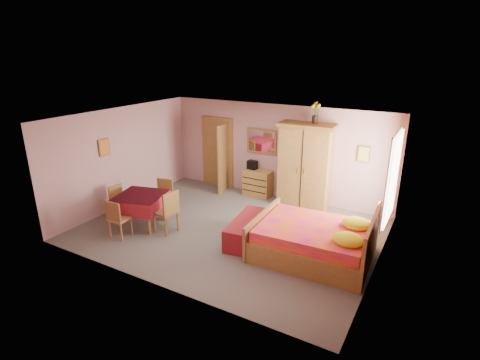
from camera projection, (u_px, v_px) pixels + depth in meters
The scene contains 23 objects.
floor at pixel (230, 230), 8.70m from camera, with size 6.50×6.50×0.00m, color #69645C.
ceiling at pixel (229, 118), 7.85m from camera, with size 6.50×6.50×0.00m, color brown.
wall_back at pixel (276, 152), 10.33m from camera, with size 6.50×0.10×2.60m, color tan.
wall_front at pixel (152, 218), 6.22m from camera, with size 6.50×0.10×2.60m, color tan.
wall_left at pixel (123, 157), 9.79m from camera, with size 0.10×5.00×2.60m, color tan.
wall_right at pixel (383, 205), 6.76m from camera, with size 0.10×5.00×2.60m, color tan.
doorway at pixel (218, 153), 11.28m from camera, with size 1.06×0.12×2.15m, color #9E6B35.
window at pixel (392, 178), 7.72m from camera, with size 0.08×1.40×1.95m, color white.
picture_left at pixel (104, 147), 9.16m from camera, with size 0.04×0.32×0.42m, color orange.
picture_back at pixel (364, 154), 9.13m from camera, with size 0.30×0.04×0.40m, color #D8BF59.
chest_of_drawers at pixel (258, 183), 10.64m from camera, with size 0.79×0.40×0.75m, color #B0813B.
wall_mirror at pixel (262, 141), 10.43m from camera, with size 0.90×0.05×0.71m, color white.
stereo at pixel (252, 165), 10.62m from camera, with size 0.26×0.19×0.25m, color black.
floor_lamp at pixel (289, 172), 10.15m from camera, with size 0.21×0.21×1.66m, color black.
wardrobe at pixel (305, 166), 9.68m from camera, with size 1.42×0.73×2.23m, color #A17436.
sunflower_vase at pixel (315, 113), 9.22m from camera, with size 0.22×0.22×0.54m, color yellow.
bed at pixel (313, 232), 7.44m from camera, with size 2.30×1.81×1.07m, color #D51465.
bench at pixel (247, 230), 8.16m from camera, with size 0.55×1.49×0.50m, color maroon.
dining_table at pixel (142, 210), 8.81m from camera, with size 1.05×1.05×0.77m, color maroon.
chair_south at pixel (120, 218), 8.27m from camera, with size 0.40×0.40×0.89m, color #AE723A.
chair_north at pixel (162, 198), 9.31m from camera, with size 0.42×0.42×0.91m, color olive.
chair_west at pixel (120, 202), 9.18m from camera, with size 0.37×0.37×0.82m, color #995F34.
chair_east at pixel (165, 211), 8.45m from camera, with size 0.46×0.46×1.01m, color brown.
Camera 1 is at (4.08, -6.71, 3.94)m, focal length 28.00 mm.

